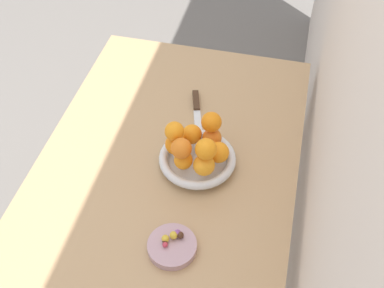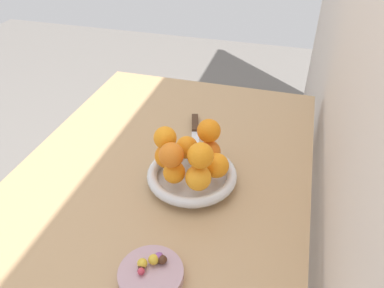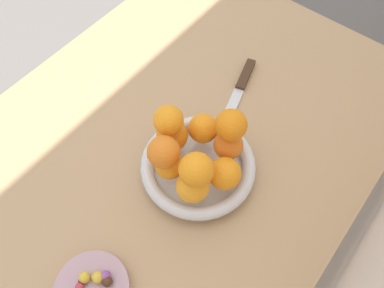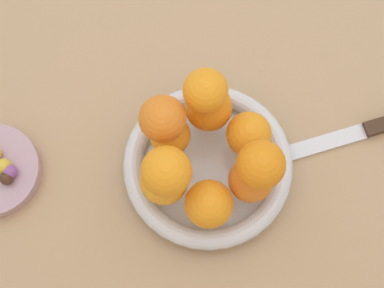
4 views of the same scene
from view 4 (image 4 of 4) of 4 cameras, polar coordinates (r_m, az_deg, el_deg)
ground_plane at (r=1.54m, az=1.05°, el=-6.04°), size 6.00×6.00×0.00m
dining_table at (r=0.91m, az=1.76°, el=1.51°), size 1.10×0.76×0.74m
fruit_bowl at (r=0.78m, az=1.54°, el=-2.13°), size 0.22×0.22×0.04m
orange_0 at (r=0.72m, az=1.65°, el=-5.85°), size 0.06×0.06×0.06m
orange_1 at (r=0.73m, az=5.73°, el=-3.51°), size 0.06×0.06×0.06m
orange_2 at (r=0.75m, az=5.52°, el=0.95°), size 0.06×0.06×0.06m
orange_3 at (r=0.75m, az=1.63°, el=3.54°), size 0.06×0.06×0.06m
orange_4 at (r=0.75m, az=-2.15°, el=0.87°), size 0.05×0.05×0.05m
orange_5 at (r=0.73m, az=-2.75°, el=-3.59°), size 0.06×0.06×0.06m
orange_6 at (r=0.68m, az=6.69°, el=-2.01°), size 0.06×0.06×0.06m
orange_7 at (r=0.67m, az=-2.51°, el=-2.67°), size 0.06×0.06×0.06m
orange_8 at (r=0.70m, az=1.32°, el=5.21°), size 0.06×0.06×0.06m
orange_9 at (r=0.70m, az=-2.88°, el=2.47°), size 0.06×0.06×0.06m
candy_ball_0 at (r=0.81m, az=-17.81°, el=-2.05°), size 0.02×0.02×0.02m
candy_ball_2 at (r=0.80m, az=-17.54°, el=-3.18°), size 0.02×0.02×0.02m
candy_ball_4 at (r=0.81m, az=-17.23°, el=-2.58°), size 0.02×0.02×0.02m
knife at (r=0.84m, az=15.38°, el=0.94°), size 0.26×0.09×0.01m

